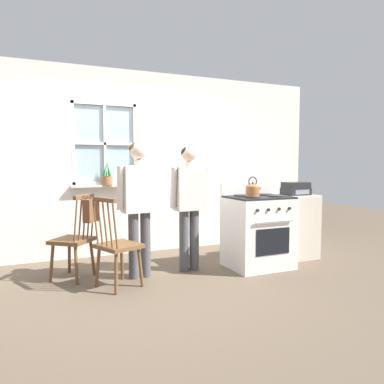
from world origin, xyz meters
TOP-DOWN VIEW (x-y plane):
  - ground_plane at (0.00, 0.00)m, footprint 16.00×16.00m
  - wall_back at (0.01, 1.40)m, footprint 6.40×0.16m
  - chair_by_window at (-0.83, 0.43)m, footprint 0.58×0.58m
  - chair_near_wall at (-0.43, -0.08)m, footprint 0.53×0.54m
  - person_elderly_left at (-0.12, 0.16)m, footprint 0.55×0.25m
  - person_teen_center at (0.54, 0.20)m, footprint 0.53×0.24m
  - stove at (1.41, -0.02)m, footprint 0.78×0.68m
  - kettle at (1.24, -0.15)m, footprint 0.21×0.17m
  - potted_plant at (-0.26, 1.31)m, footprint 0.16×0.16m
  - handbag at (-0.65, 0.28)m, footprint 0.25×0.25m
  - side_counter at (2.16, 0.19)m, footprint 0.55×0.50m
  - stereo at (2.16, 0.17)m, footprint 0.34×0.29m

SIDE VIEW (x-z plane):
  - ground_plane at x=0.00m, z-range 0.00..0.00m
  - side_counter at x=2.16m, z-range 0.00..0.90m
  - chair_by_window at x=-0.83m, z-range -0.04..0.95m
  - chair_near_wall at x=-0.43m, z-range -0.04..0.95m
  - stove at x=1.41m, z-range -0.07..1.01m
  - handbag at x=-0.65m, z-range 0.67..0.97m
  - person_teen_center at x=0.54m, z-range 0.15..1.70m
  - person_elderly_left at x=-0.12m, z-range 0.17..1.77m
  - stereo at x=2.16m, z-range 0.90..1.08m
  - kettle at x=1.24m, z-range 0.90..1.15m
  - potted_plant at x=-0.26m, z-range 0.97..1.32m
  - wall_back at x=0.01m, z-range -0.01..2.69m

